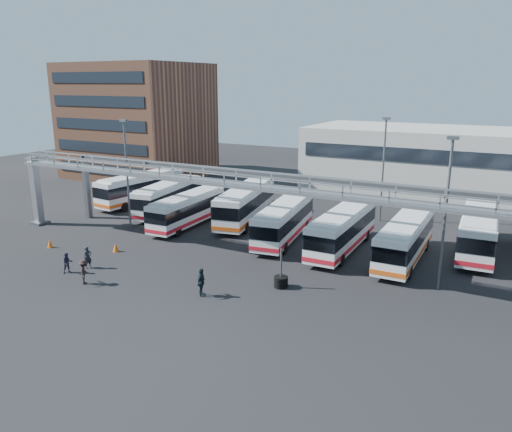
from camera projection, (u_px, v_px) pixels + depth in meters
The scene contains 22 objects.
ground at pixel (231, 291), 33.08m from camera, with size 140.00×140.00×0.00m, color black.
gantry at pixel (272, 194), 36.63m from camera, with size 51.40×5.15×7.10m.
apartment_building at pixel (138, 121), 72.16m from camera, with size 18.00×15.00×16.00m, color #90563D.
warehouse at pixel (486, 165), 58.69m from camera, with size 42.00×14.00×8.00m, color #9E9E99.
light_pole_left at pixel (127, 169), 45.78m from camera, with size 0.70×0.35×10.21m.
light_pole_mid at pixel (446, 206), 31.97m from camera, with size 0.70×0.35×10.21m.
light_pole_back at pixel (383, 164), 48.38m from camera, with size 0.70×0.35×10.21m.
bus_0 at pixel (141, 187), 56.42m from camera, with size 3.75×11.45×3.41m.
bus_1 at pixel (168, 196), 52.41m from camera, with size 4.09×11.05×3.28m.
bus_2 at pixel (187, 209), 47.62m from camera, with size 2.85×10.29×3.10m.
bus_3 at pixel (246, 203), 48.98m from camera, with size 4.96×11.90×3.52m.
bus_4 at pixel (284, 220), 43.38m from camera, with size 4.09×11.04×3.28m.
bus_5 at pixel (342, 229), 40.62m from camera, with size 2.73×11.03×3.34m.
bus_6 at pixel (405, 239), 38.20m from camera, with size 2.66×10.81×3.27m.
bus_7 at pixel (479, 230), 40.09m from camera, with size 3.27×11.58×3.48m.
pedestrian_a at pixel (88, 257), 37.08m from camera, with size 0.61×0.40×1.67m, color black.
pedestrian_b at pixel (67, 263), 36.14m from camera, with size 0.74×0.58×1.52m, color #2A2433.
pedestrian_c at pixel (84, 272), 34.15m from camera, with size 1.12×0.64×1.73m, color black.
pedestrian_d at pixel (201, 282), 32.17m from camera, with size 1.11×0.46×1.89m, color #18252C.
cone_left at pixel (50, 243), 41.79m from camera, with size 0.46×0.46×0.73m, color #F65D0D.
cone_right at pixel (116, 247), 40.78m from camera, with size 0.49×0.49×0.77m, color #F65D0D.
tire_stack at pixel (281, 281), 33.69m from camera, with size 0.96×0.96×2.74m.
Camera 1 is at (16.15, -26.09, 13.46)m, focal length 35.00 mm.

